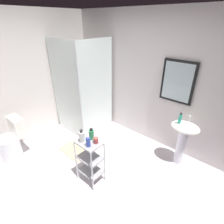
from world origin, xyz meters
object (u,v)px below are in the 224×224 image
storage_cart (90,158)px  hand_soap_bottle (180,119)px  toilet (12,142)px  shampoo_bottle_blue (88,142)px  bath_mat (76,150)px  pedestal_sink (183,136)px  body_wash_bottle_green (91,134)px  rinse_cup (96,140)px  lotion_bottle_white (82,137)px  shower_stall (84,110)px

storage_cart → hand_soap_bottle: bearing=57.6°
toilet → storage_cart: bearing=20.8°
toilet → shampoo_bottle_blue: 1.72m
bath_mat → pedestal_sink: bearing=32.1°
body_wash_bottle_green → rinse_cup: (0.11, -0.02, -0.04)m
shampoo_bottle_blue → bath_mat: size_ratio=0.29×
lotion_bottle_white → toilet: bearing=-159.7°
storage_cart → toilet: bearing=-159.2°
shampoo_bottle_blue → bath_mat: 1.19m
pedestal_sink → storage_cart: (-0.90, -1.30, -0.14)m
hand_soap_bottle → rinse_cup: hand_soap_bottle is taller
lotion_bottle_white → bath_mat: bearing=154.6°
storage_cart → shampoo_bottle_blue: shampoo_bottle_blue is taller
storage_cart → shampoo_bottle_blue: bearing=-44.2°
storage_cart → shampoo_bottle_blue: (0.06, -0.06, 0.38)m
hand_soap_bottle → body_wash_bottle_green: 1.44m
pedestal_sink → bath_mat: bearing=-147.9°
pedestal_sink → body_wash_bottle_green: 1.54m
pedestal_sink → shampoo_bottle_blue: 1.61m
storage_cart → pedestal_sink: bearing=55.4°
body_wash_bottle_green → rinse_cup: bearing=-12.0°
shower_stall → hand_soap_bottle: shower_stall is taller
hand_soap_bottle → rinse_cup: bearing=-121.0°
rinse_cup → lotion_bottle_white: bearing=-146.5°
storage_cart → hand_soap_bottle: size_ratio=4.00×
toilet → lotion_bottle_white: lotion_bottle_white is taller
shower_stall → bath_mat: bearing=-54.5°
body_wash_bottle_green → hand_soap_bottle: bearing=54.7°
shampoo_bottle_blue → shower_stall: bearing=141.9°
hand_soap_bottle → rinse_cup: size_ratio=2.17×
lotion_bottle_white → body_wash_bottle_green: bearing=67.8°
pedestal_sink → shampoo_bottle_blue: bearing=-121.7°
shower_stall → lotion_bottle_white: (1.16, -1.01, 0.36)m
lotion_bottle_white → body_wash_bottle_green: 0.15m
shower_stall → pedestal_sink: 2.17m
lotion_bottle_white → hand_soap_bottle: bearing=55.9°
pedestal_sink → storage_cart: 1.58m
lotion_bottle_white → body_wash_bottle_green: lotion_bottle_white is taller
body_wash_bottle_green → rinse_cup: body_wash_bottle_green is taller
shower_stall → toilet: bearing=-99.5°
shampoo_bottle_blue → hand_soap_bottle: bearing=60.6°
storage_cart → body_wash_bottle_green: (-0.03, 0.09, 0.38)m
lotion_bottle_white → rinse_cup: bearing=33.5°
storage_cart → rinse_cup: bearing=37.6°
storage_cart → body_wash_bottle_green: 0.39m
shampoo_bottle_blue → body_wash_bottle_green: bearing=121.6°
pedestal_sink → hand_soap_bottle: 0.33m
shower_stall → shampoo_bottle_blue: 1.69m
hand_soap_bottle → pedestal_sink: bearing=22.1°
toilet → body_wash_bottle_green: 1.69m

